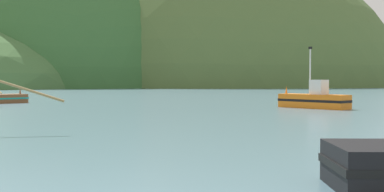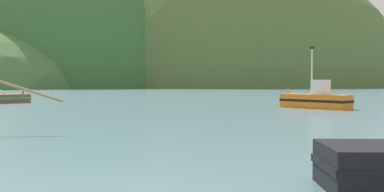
% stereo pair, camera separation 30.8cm
% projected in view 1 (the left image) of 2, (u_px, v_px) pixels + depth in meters
% --- Properties ---
extents(hill_mid_right, '(100.96, 80.77, 88.47)m').
position_uv_depth(hill_mid_right, '(63.00, 87.00, 159.23)').
color(hill_mid_right, '#386633').
rests_on(hill_mid_right, ground).
extents(hill_far_center, '(131.38, 105.10, 98.73)m').
position_uv_depth(hill_far_center, '(220.00, 86.00, 175.72)').
color(hill_far_center, '#516B38').
rests_on(hill_far_center, ground).
extents(fishing_boat_orange, '(5.44, 5.74, 5.22)m').
position_uv_depth(fishing_boat_orange, '(314.00, 100.00, 38.98)').
color(fishing_boat_orange, orange).
rests_on(fishing_boat_orange, ground).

